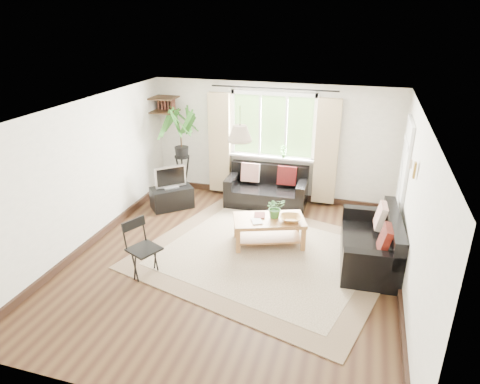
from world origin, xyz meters
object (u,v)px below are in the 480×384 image
(coffee_table, at_px, (269,231))
(folding_chair, at_px, (144,250))
(palm_stand, at_px, (182,153))
(sofa_back, at_px, (267,188))
(sofa_right, at_px, (370,240))
(tv_stand, at_px, (172,198))

(coffee_table, distance_m, folding_chair, 2.12)
(palm_stand, bearing_deg, sofa_back, -1.00)
(sofa_right, height_order, tv_stand, sofa_right)
(sofa_right, bearing_deg, sofa_back, -133.33)
(tv_stand, bearing_deg, folding_chair, -116.09)
(sofa_back, xyz_separation_m, palm_stand, (-1.83, 0.03, 0.57))
(sofa_right, xyz_separation_m, tv_stand, (-3.82, 1.01, -0.17))
(sofa_back, relative_size, tv_stand, 2.00)
(palm_stand, relative_size, folding_chair, 2.18)
(sofa_right, distance_m, folding_chair, 3.43)
(coffee_table, bearing_deg, sofa_right, -4.16)
(sofa_back, relative_size, coffee_table, 1.36)
(sofa_back, relative_size, palm_stand, 0.85)
(coffee_table, xyz_separation_m, folding_chair, (-1.54, -1.44, 0.19))
(tv_stand, xyz_separation_m, folding_chair, (0.65, -2.33, 0.22))
(folding_chair, bearing_deg, palm_stand, 37.76)
(coffee_table, relative_size, folding_chair, 1.35)
(tv_stand, distance_m, folding_chair, 2.43)
(tv_stand, bearing_deg, palm_stand, 51.76)
(sofa_back, height_order, coffee_table, sofa_back)
(sofa_back, distance_m, sofa_right, 2.62)
(sofa_back, distance_m, folding_chair, 3.20)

